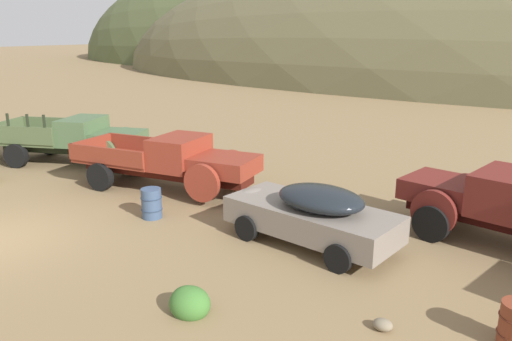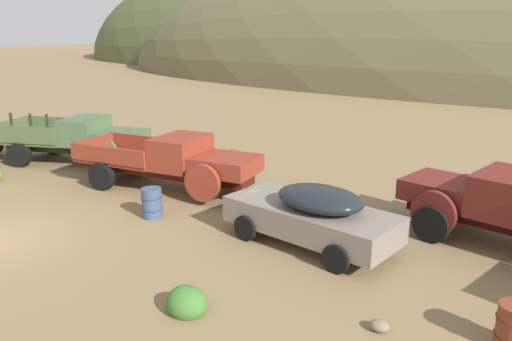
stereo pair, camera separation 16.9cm
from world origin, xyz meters
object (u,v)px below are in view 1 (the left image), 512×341
Objects in this scene: truck_rust_red at (178,162)px; truck_oxblood at (511,207)px; truck_weathered_green at (81,139)px; car_primer_gray at (307,212)px; oil_drum_spare at (152,203)px.

truck_oxblood reaches higher than truck_rust_red.
truck_rust_red is at bearing -27.44° from truck_weathered_green.
truck_weathered_green is 1.29× the size of car_primer_gray.
oil_drum_spare is at bearing 18.56° from car_primer_gray.
truck_weathered_green is 7.44m from oil_drum_spare.
oil_drum_spare is (0.99, -2.40, -0.57)m from truck_rust_red.
car_primer_gray is 5.56× the size of oil_drum_spare.
truck_oxblood is (15.74, -0.01, 0.01)m from truck_weathered_green.
oil_drum_spare is (-9.04, -3.19, -0.58)m from truck_oxblood.
truck_oxblood reaches higher than oil_drum_spare.
truck_oxblood is at bearing 19.41° from oil_drum_spare.
truck_rust_red is 10.07m from truck_oxblood.
truck_weathered_green is 11.57m from car_primer_gray.
truck_weathered_green is 15.74m from truck_oxblood.
truck_weathered_green is 0.95× the size of truck_rust_red.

